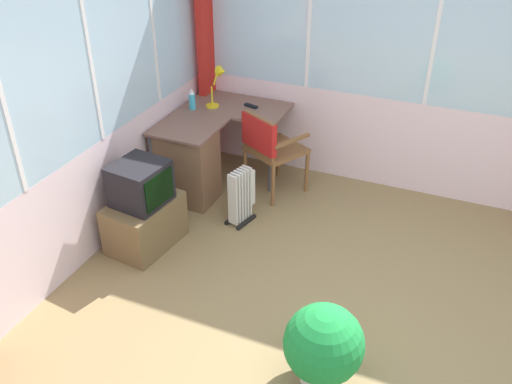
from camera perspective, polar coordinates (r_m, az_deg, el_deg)
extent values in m
cube|color=olive|center=(4.14, 10.13, -15.10)|extent=(5.43, 5.63, 0.06)
cube|color=silver|center=(4.69, -18.13, -2.07)|extent=(4.43, 0.06, 0.94)
cube|color=silver|center=(4.15, -21.11, 12.80)|extent=(4.34, 0.06, 1.62)
cube|color=white|center=(4.46, -17.30, 14.72)|extent=(0.04, 0.07, 1.62)
cube|color=white|center=(5.15, -11.02, 17.68)|extent=(0.04, 0.07, 1.62)
cube|color=silver|center=(5.67, 16.25, 4.39)|extent=(0.06, 4.63, 0.94)
cube|color=silver|center=(5.23, 18.42, 16.92)|extent=(0.06, 4.54, 1.62)
cube|color=white|center=(5.23, 18.42, 16.92)|extent=(0.07, 0.04, 1.62)
cube|color=white|center=(5.45, 5.73, 18.85)|extent=(0.07, 0.04, 1.62)
cube|color=red|center=(5.84, -5.19, 15.41)|extent=(0.26, 0.08, 2.64)
cube|color=brown|center=(5.50, -5.50, 7.92)|extent=(1.23, 0.59, 0.02)
cube|color=brown|center=(5.56, 0.80, 8.34)|extent=(0.59, 0.44, 0.02)
cube|color=brown|center=(5.37, -7.20, 2.63)|extent=(0.40, 0.55, 0.72)
cylinder|color=#4C4C51|center=(5.46, 1.49, 3.44)|extent=(0.04, 0.04, 0.73)
cylinder|color=#4C4C51|center=(5.36, -10.54, 2.27)|extent=(0.04, 0.04, 0.73)
cylinder|color=yellow|center=(5.65, -4.51, 8.86)|extent=(0.13, 0.13, 0.02)
cylinder|color=yellow|center=(5.61, -4.56, 9.86)|extent=(0.02, 0.02, 0.19)
cylinder|color=yellow|center=(5.57, -4.13, 11.84)|extent=(0.03, 0.07, 0.19)
cone|color=yellow|center=(5.58, -3.53, 12.33)|extent=(0.14, 0.14, 0.12)
cube|color=black|center=(5.62, -0.52, 8.88)|extent=(0.09, 0.16, 0.02)
cylinder|color=#3EB7DA|center=(5.59, -6.61, 9.26)|extent=(0.06, 0.06, 0.16)
cone|color=white|center=(5.55, -6.67, 10.29)|extent=(0.06, 0.06, 0.06)
cylinder|color=brown|center=(5.55, 5.27, 2.05)|extent=(0.04, 0.04, 0.44)
cylinder|color=brown|center=(5.83, 2.33, 3.74)|extent=(0.04, 0.04, 0.44)
cylinder|color=brown|center=(5.29, 1.78, 0.60)|extent=(0.04, 0.04, 0.44)
cylinder|color=brown|center=(5.59, -1.12, 2.43)|extent=(0.04, 0.04, 0.44)
cube|color=brown|center=(5.45, 2.11, 4.42)|extent=(0.65, 0.65, 0.04)
cube|color=brown|center=(5.22, 0.30, 5.82)|extent=(0.24, 0.40, 0.39)
cube|color=red|center=(5.22, 0.30, 6.01)|extent=(0.27, 0.43, 0.33)
cube|color=brown|center=(5.22, 3.72, 5.30)|extent=(0.40, 0.24, 0.03)
cube|color=brown|center=(5.52, 0.67, 6.91)|extent=(0.40, 0.24, 0.03)
cube|color=brown|center=(4.87, -11.37, -3.17)|extent=(0.69, 0.51, 0.44)
cube|color=black|center=(4.65, -11.88, 0.87)|extent=(0.47, 0.45, 0.36)
cube|color=black|center=(4.53, -9.93, 0.22)|extent=(0.34, 0.05, 0.28)
cube|color=#262628|center=(4.82, -10.60, 0.16)|extent=(0.28, 0.25, 0.07)
cube|color=silver|center=(4.96, -2.42, -0.86)|extent=(0.04, 0.10, 0.51)
cube|color=silver|center=(4.99, -2.12, -0.65)|extent=(0.04, 0.10, 0.51)
cube|color=silver|center=(5.01, -1.81, -0.44)|extent=(0.04, 0.10, 0.51)
cube|color=silver|center=(5.04, -1.52, -0.24)|extent=(0.04, 0.10, 0.51)
cube|color=silver|center=(5.07, -1.22, -0.04)|extent=(0.04, 0.10, 0.51)
cube|color=silver|center=(5.10, -0.93, 0.16)|extent=(0.04, 0.10, 0.51)
cube|color=black|center=(5.14, -1.01, -3.13)|extent=(0.27, 0.09, 0.03)
cube|color=black|center=(5.21, -2.22, -2.60)|extent=(0.27, 0.09, 0.03)
cube|color=silver|center=(5.11, -0.66, 0.59)|extent=(0.07, 0.10, 0.36)
cylinder|color=silver|center=(3.81, 6.74, -17.94)|extent=(0.28, 0.28, 0.13)
sphere|color=#1C8539|center=(3.61, 7.00, -15.28)|extent=(0.52, 0.52, 0.52)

